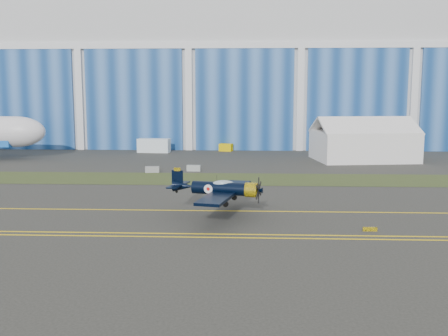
{
  "coord_description": "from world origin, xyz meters",
  "views": [
    {
      "loc": [
        11.75,
        -55.05,
        11.5
      ],
      "look_at": [
        9.16,
        1.57,
        3.3
      ],
      "focal_mm": 42.0,
      "sensor_mm": 36.0,
      "label": 1
    }
  ],
  "objects_px": {
    "warbird": "(220,188)",
    "tent": "(364,138)",
    "tug": "(226,147)",
    "shipping_container": "(154,146)"
  },
  "relations": [
    {
      "from": "warbird",
      "to": "tug",
      "type": "xyz_separation_m",
      "value": [
        -1.72,
        55.06,
        -1.96
      ]
    },
    {
      "from": "warbird",
      "to": "shipping_container",
      "type": "bearing_deg",
      "value": 119.38
    },
    {
      "from": "warbird",
      "to": "shipping_container",
      "type": "distance_m",
      "value": 54.58
    },
    {
      "from": "tent",
      "to": "tug",
      "type": "xyz_separation_m",
      "value": [
        -23.97,
        12.96,
        -3.02
      ]
    },
    {
      "from": "shipping_container",
      "to": "tug",
      "type": "distance_m",
      "value": 14.1
    },
    {
      "from": "tent",
      "to": "tug",
      "type": "distance_m",
      "value": 27.42
    },
    {
      "from": "shipping_container",
      "to": "tent",
      "type": "bearing_deg",
      "value": -9.62
    },
    {
      "from": "warbird",
      "to": "tent",
      "type": "xyz_separation_m",
      "value": [
        22.25,
        42.1,
        1.06
      ]
    },
    {
      "from": "tent",
      "to": "tug",
      "type": "relative_size",
      "value": 7.0
    },
    {
      "from": "tent",
      "to": "tug",
      "type": "bearing_deg",
      "value": 143.49
    }
  ]
}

